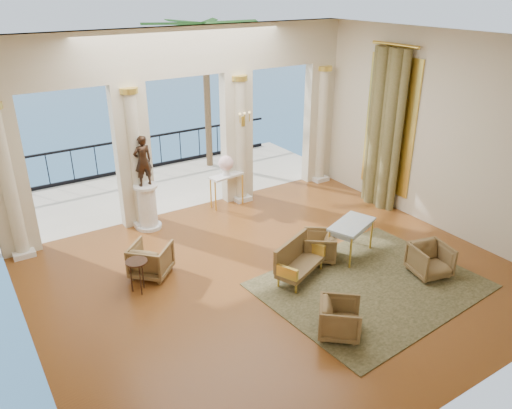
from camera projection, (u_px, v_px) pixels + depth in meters
floor at (276, 277)px, 9.99m from camera, size 9.00×9.00×0.00m
room_walls at (320, 155)px, 7.95m from camera, size 9.00×9.00×9.00m
arcade at (186, 111)px, 11.86m from camera, size 9.00×0.56×4.50m
terrace at (162, 187)px, 14.46m from camera, size 10.00×3.60×0.10m
balustrade at (140, 157)px, 15.49m from camera, size 9.00×0.06×1.03m
palm_tree at (205, 31)px, 14.36m from camera, size 2.00×2.00×4.50m
curtain at (384, 130)px, 12.43m from camera, size 0.33×1.40×4.09m
window_frame at (390, 126)px, 12.49m from camera, size 0.04×1.60×3.40m
wall_sconce at (243, 120)px, 12.46m from camera, size 0.30×0.11×0.33m
rug at (371, 285)px, 9.69m from camera, size 4.24×3.42×0.02m
armchair_a at (340, 317)px, 8.23m from camera, size 0.91×0.91×0.69m
armchair_b at (430, 259)px, 9.92m from camera, size 0.84×0.81×0.73m
armchair_c at (319, 245)px, 10.49m from camera, size 0.89×0.90×0.68m
armchair_d at (151, 258)px, 9.92m from camera, size 1.00×1.00×0.75m
settee at (297, 260)px, 9.82m from camera, size 1.30×0.94×0.79m
game_table at (352, 226)px, 10.51m from camera, size 1.25×0.96×0.76m
pedestal at (147, 207)px, 11.76m from camera, size 0.60×0.60×1.10m
statue at (143, 161)px, 11.28m from camera, size 0.45×0.31×1.18m
console_table at (226, 180)px, 12.86m from camera, size 0.95×0.50×0.86m
urn at (226, 164)px, 12.68m from camera, size 0.39×0.39×0.51m
side_table at (137, 265)px, 9.29m from camera, size 0.41×0.41×0.67m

